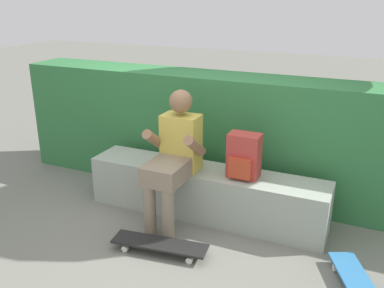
# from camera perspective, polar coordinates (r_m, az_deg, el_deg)

# --- Properties ---
(ground_plane) EXTENTS (24.00, 24.00, 0.00)m
(ground_plane) POSITION_cam_1_polar(r_m,az_deg,el_deg) (3.84, -0.60, -12.16)
(ground_plane) COLOR slate
(bench_main) EXTENTS (2.29, 0.43, 0.47)m
(bench_main) POSITION_cam_1_polar(r_m,az_deg,el_deg) (4.05, 1.81, -6.52)
(bench_main) COLOR #97A293
(bench_main) RESTS_ON ground
(person_skater) EXTENTS (0.49, 0.62, 1.22)m
(person_skater) POSITION_cam_1_polar(r_m,az_deg,el_deg) (3.78, -2.42, -1.38)
(person_skater) COLOR gold
(person_skater) RESTS_ON ground
(skateboard_near_person) EXTENTS (0.82, 0.30, 0.09)m
(skateboard_near_person) POSITION_cam_1_polar(r_m,az_deg,el_deg) (3.59, -4.39, -13.34)
(skateboard_near_person) COLOR black
(skateboard_near_person) RESTS_ON ground
(skateboard_beside_bench) EXTENTS (0.51, 0.81, 0.09)m
(skateboard_beside_bench) POSITION_cam_1_polar(r_m,az_deg,el_deg) (3.36, 21.64, -17.46)
(skateboard_beside_bench) COLOR teal
(skateboard_beside_bench) RESTS_ON ground
(backpack_on_bench) EXTENTS (0.28, 0.23, 0.40)m
(backpack_on_bench) POSITION_cam_1_polar(r_m,az_deg,el_deg) (3.76, 6.99, -1.68)
(backpack_on_bench) COLOR #B23833
(backpack_on_bench) RESTS_ON bench_main
(hedge_row) EXTENTS (5.32, 0.54, 1.24)m
(hedge_row) POSITION_cam_1_polar(r_m,az_deg,el_deg) (4.37, 8.45, 0.78)
(hedge_row) COLOR #2E703C
(hedge_row) RESTS_ON ground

